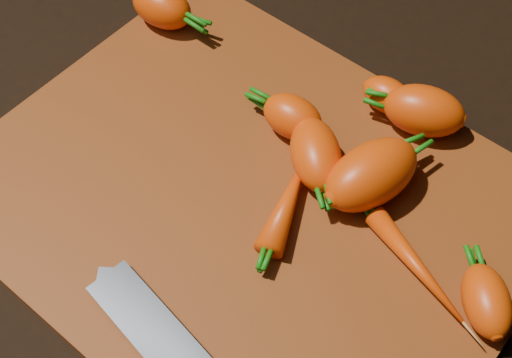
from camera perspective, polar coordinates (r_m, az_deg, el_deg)
The scene contains 11 objects.
ground at distance 0.67m, azimuth -0.55°, elevation -2.24°, with size 2.00×2.00×0.01m, color black.
cutting_board at distance 0.66m, azimuth -0.56°, elevation -1.73°, with size 0.50×0.40×0.01m, color #75310C.
carrot_0 at distance 0.79m, azimuth -7.55°, elevation 13.52°, with size 0.07×0.05×0.05m, color #E64003.
carrot_1 at distance 0.68m, azimuth 2.95°, elevation 4.98°, with size 0.06×0.04×0.04m, color #E64003.
carrot_2 at distance 0.66m, azimuth 4.80°, elevation 1.97°, with size 0.08×0.05×0.05m, color #E64003.
carrot_3 at distance 0.64m, azimuth 9.21°, elevation 0.36°, with size 0.10×0.06×0.06m, color #E64003.
carrot_4 at distance 0.70m, azimuth 13.27°, elevation 5.34°, with size 0.08×0.05×0.05m, color #E64003.
carrot_5 at distance 0.72m, azimuth 10.48°, elevation 6.58°, with size 0.05×0.03×0.03m, color #E64003.
carrot_6 at distance 0.61m, azimuth 17.95°, elevation -9.27°, with size 0.07×0.04×0.04m, color #E64003.
carrot_7 at distance 0.62m, azimuth 12.73°, elevation -6.81°, with size 0.12×0.02×0.02m, color #E64003.
carrot_8 at distance 0.64m, azimuth 2.52°, elevation -1.95°, with size 0.10×0.03×0.03m, color #E64003.
Camera 1 is at (0.23, -0.27, 0.56)m, focal length 50.00 mm.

